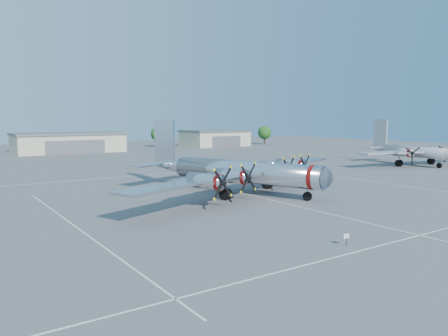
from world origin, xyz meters
TOP-DOWN VIEW (x-y plane):
  - ground at (0.00, 0.00)m, footprint 260.00×260.00m
  - parking_lines at (0.00, -1.75)m, footprint 60.00×50.08m
  - hangar_center at (0.00, 81.96)m, footprint 28.60×14.60m
  - hangar_east at (48.00, 81.96)m, footprint 20.60×14.60m
  - tree_east at (30.00, 88.00)m, footprint 4.80×4.80m
  - tree_far_east at (68.00, 80.00)m, footprint 4.80×4.80m
  - main_bomber_b29 at (-0.30, 2.76)m, footprint 48.76×41.13m
  - twin_engine_east at (47.95, 9.66)m, footprint 31.35×24.54m
  - info_placard at (-7.19, -20.65)m, footprint 0.48×0.13m

SIDE VIEW (x-z plane):
  - ground at x=0.00m, z-range 0.00..0.00m
  - main_bomber_b29 at x=-0.30m, z-range -4.58..4.58m
  - twin_engine_east at x=47.95m, z-range -4.54..4.54m
  - parking_lines at x=0.00m, z-range 0.00..0.01m
  - info_placard at x=-7.19m, z-range 0.19..1.11m
  - hangar_center at x=0.00m, z-range 0.01..5.41m
  - hangar_east at x=48.00m, z-range 0.01..5.41m
  - tree_east at x=30.00m, z-range 0.90..7.54m
  - tree_far_east at x=68.00m, z-range 0.90..7.54m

